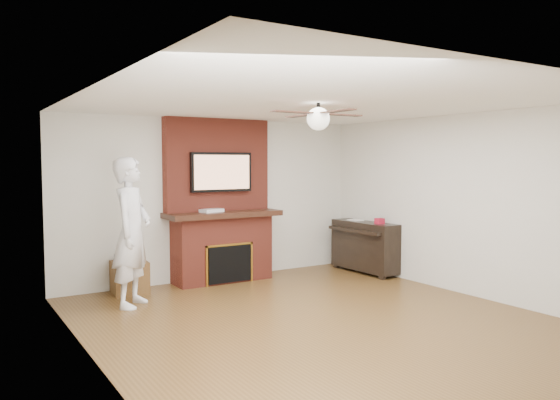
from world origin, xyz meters
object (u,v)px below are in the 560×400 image
fireplace (220,217)px  piano (365,245)px  person (132,232)px  side_table (130,276)px

fireplace → piano: fireplace is taller
fireplace → piano: bearing=-17.3°
person → side_table: person is taller
side_table → piano: size_ratio=0.41×
person → side_table: 1.00m
fireplace → side_table: fireplace is taller
person → side_table: bearing=25.4°
fireplace → side_table: size_ratio=4.66×
fireplace → side_table: 1.63m
side_table → piano: (3.74, -0.65, 0.21)m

